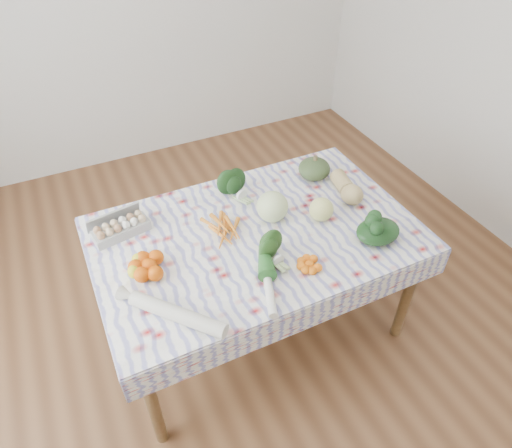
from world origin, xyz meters
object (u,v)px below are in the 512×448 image
dining_table (256,244)px  kabocha_squash (314,169)px  butternut_squash (347,186)px  grapefruit (321,209)px  egg_carton (121,229)px  cabbage (272,207)px

dining_table → kabocha_squash: bearing=29.5°
butternut_squash → grapefruit: 0.27m
egg_carton → kabocha_squash: bearing=-9.8°
kabocha_squash → grapefruit: size_ratio=1.46×
kabocha_squash → grapefruit: (-0.17, -0.35, 0.00)m
cabbage → kabocha_squash: bearing=30.5°
dining_table → cabbage: cabbage is taller
dining_table → butternut_squash: bearing=6.4°
dining_table → kabocha_squash: size_ratio=8.51×
kabocha_squash → cabbage: cabbage is taller
dining_table → cabbage: size_ratio=9.53×
butternut_squash → dining_table: bearing=-163.3°
egg_carton → butternut_squash: size_ratio=1.09×
dining_table → grapefruit: grapefruit is taller
cabbage → grapefruit: cabbage is taller
butternut_squash → grapefruit: (-0.24, -0.12, 0.00)m
egg_carton → cabbage: size_ratio=1.72×
kabocha_squash → cabbage: (-0.40, -0.24, 0.02)m
kabocha_squash → butternut_squash: (0.07, -0.23, -0.00)m
kabocha_squash → butternut_squash: bearing=-72.0°
dining_table → grapefruit: size_ratio=12.43×
dining_table → grapefruit: bearing=-7.9°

